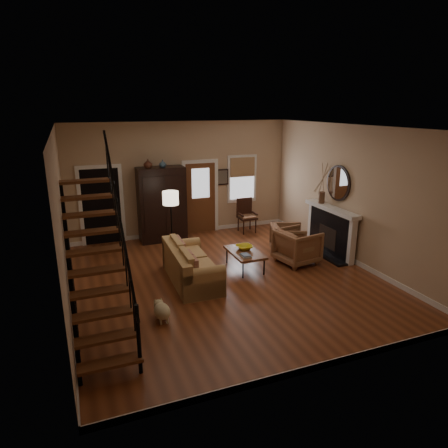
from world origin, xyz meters
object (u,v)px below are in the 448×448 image
object	(u,v)px
coffee_table	(245,260)
armchair_right	(288,240)
sofa	(192,264)
side_chair	(247,216)
armchair_left	(297,246)
armoire	(162,204)
floor_lamp	(172,225)

from	to	relation	value
coffee_table	armchair_right	xyz separation A→B (m)	(1.44, 0.50, 0.17)
sofa	side_chair	bearing A→B (deg)	48.65
armchair_left	armchair_right	size ratio (longest dim) A/B	1.10
armoire	floor_lamp	distance (m)	1.47
armoire	armchair_right	bearing A→B (deg)	-39.72
coffee_table	armchair_left	size ratio (longest dim) A/B	1.22
armoire	sofa	bearing A→B (deg)	-90.97
armoire	floor_lamp	xyz separation A→B (m)	(-0.09, -1.45, -0.19)
armoire	sofa	size ratio (longest dim) A/B	1.02
coffee_table	floor_lamp	distance (m)	2.04
sofa	armchair_right	bearing A→B (deg)	15.59
armchair_left	armchair_right	world-z (taller)	armchair_left
coffee_table	floor_lamp	xyz separation A→B (m)	(-1.41, 1.33, 0.64)
armchair_left	armchair_right	bearing A→B (deg)	-18.31
coffee_table	side_chair	world-z (taller)	side_chair
armchair_left	side_chair	distance (m)	2.71
armchair_left	side_chair	world-z (taller)	side_chair
coffee_table	floor_lamp	world-z (taller)	floor_lamp
sofa	armchair_left	distance (m)	2.71
sofa	side_chair	distance (m)	3.80
armchair_left	armchair_right	distance (m)	0.63
side_chair	sofa	bearing A→B (deg)	-133.17
floor_lamp	side_chair	xyz separation A→B (m)	(2.64, 1.25, -0.35)
armchair_right	floor_lamp	xyz separation A→B (m)	(-2.85, 0.83, 0.47)
side_chair	armchair_right	bearing A→B (deg)	-84.50
floor_lamp	side_chair	size ratio (longest dim) A/B	1.68
coffee_table	side_chair	distance (m)	2.88
armoire	armchair_left	world-z (taller)	armoire
armoire	side_chair	distance (m)	2.61
armchair_right	coffee_table	bearing A→B (deg)	129.94
coffee_table	armchair_right	bearing A→B (deg)	19.24
armoire	side_chair	size ratio (longest dim) A/B	2.06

